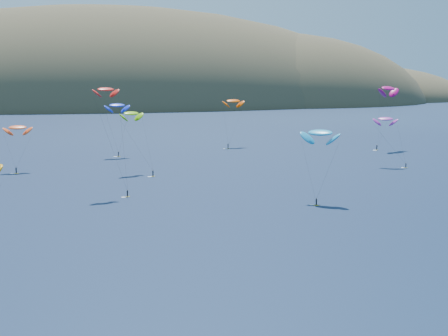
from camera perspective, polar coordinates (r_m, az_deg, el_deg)
island at (r=620.17m, az=-8.51°, el=4.88°), size 730.00×300.00×210.00m
kitesurfer_1 at (r=201.42m, az=-18.35°, el=3.53°), size 8.48×8.10×15.72m
kitesurfer_3 at (r=190.33m, az=-8.47°, el=4.95°), size 9.87×13.67×20.07m
kitesurfer_4 at (r=228.73m, az=-9.75°, el=5.67°), size 9.36×5.43×20.85m
kitesurfer_5 at (r=148.04m, az=8.78°, el=3.21°), size 9.66×10.95×18.74m
kitesurfer_6 at (r=208.55m, az=14.55°, el=4.37°), size 8.95×10.40×17.32m
kitesurfer_8 at (r=254.75m, az=14.79°, el=7.06°), size 12.96×10.03×27.12m
kitesurfer_9 at (r=157.57m, az=-10.76°, el=7.05°), size 8.36×9.51×27.84m
kitesurfer_11 at (r=256.53m, az=0.86°, el=6.14°), size 10.16×12.01×21.05m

